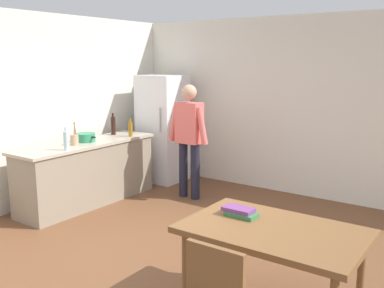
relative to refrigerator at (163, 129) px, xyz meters
name	(u,v)px	position (x,y,z in m)	size (l,w,h in m)	color
ground_plane	(161,258)	(1.90, -2.40, -0.90)	(14.00, 14.00, 0.00)	brown
wall_back	(282,106)	(1.90, 0.60, 0.45)	(6.40, 0.12, 2.70)	silver
wall_left	(21,112)	(-0.70, -2.20, 0.45)	(0.12, 5.60, 2.70)	silver
kitchen_counter	(88,173)	(-0.10, -1.60, -0.45)	(0.64, 2.20, 0.90)	gray
refrigerator	(163,129)	(0.00, 0.00, 0.00)	(0.70, 0.67, 1.80)	white
person	(189,134)	(0.95, -0.55, 0.08)	(0.70, 0.22, 1.70)	#1E1E2D
dining_table	(273,237)	(3.30, -2.70, -0.23)	(1.40, 0.90, 0.75)	brown
cooking_pot	(85,137)	(-0.14, -1.57, 0.06)	(0.40, 0.28, 0.12)	#2D845B
utensil_jar	(74,139)	(-0.06, -1.84, 0.08)	(0.11, 0.11, 0.32)	tan
bottle_water_clear	(66,141)	(0.13, -2.13, 0.13)	(0.07, 0.07, 0.30)	silver
bottle_oil_amber	(130,129)	(0.09, -0.89, 0.12)	(0.06, 0.06, 0.28)	#996619
bottle_wine_dark	(113,125)	(-0.24, -0.92, 0.15)	(0.08, 0.08, 0.34)	black
book_stack	(240,212)	(2.95, -2.61, -0.11)	(0.30, 0.16, 0.07)	#387A47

